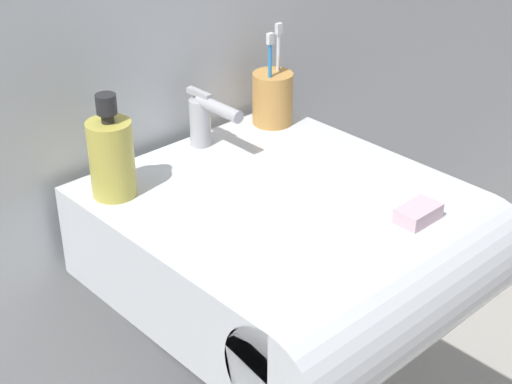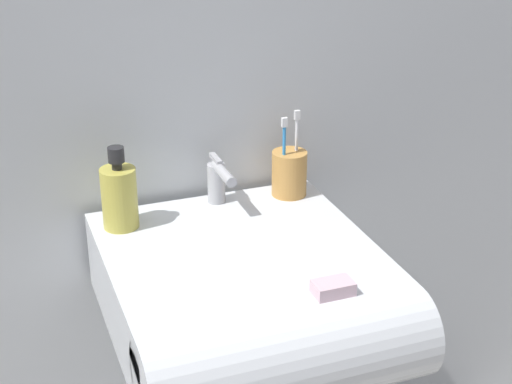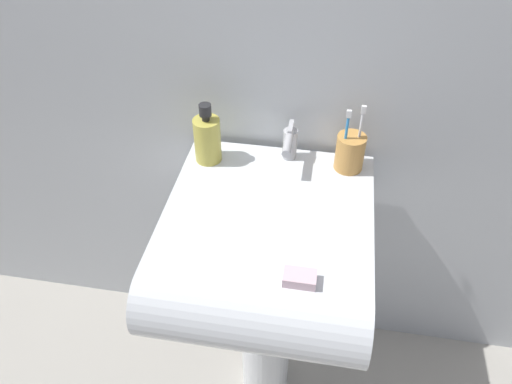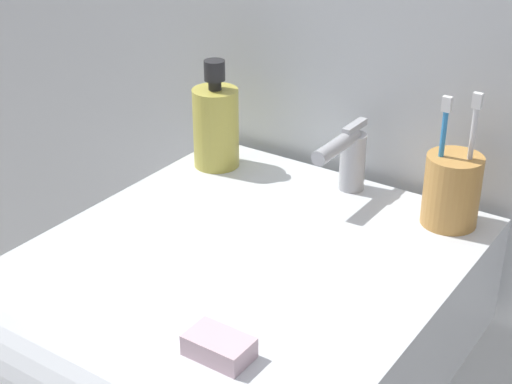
% 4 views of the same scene
% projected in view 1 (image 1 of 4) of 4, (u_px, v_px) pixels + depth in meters
% --- Properties ---
extents(sink_basin, '(0.50, 0.58, 0.17)m').
position_uv_depth(sink_basin, '(300.00, 249.00, 1.26)').
color(sink_basin, white).
rests_on(sink_basin, sink_pedestal).
extents(faucet, '(0.04, 0.13, 0.10)m').
position_uv_depth(faucet, '(205.00, 118.00, 1.37)').
color(faucet, '#B7B7BC').
rests_on(faucet, sink_basin).
extents(toothbrush_cup, '(0.08, 0.08, 0.19)m').
position_uv_depth(toothbrush_cup, '(273.00, 97.00, 1.47)').
color(toothbrush_cup, '#D19347').
rests_on(toothbrush_cup, sink_basin).
extents(soap_bottle, '(0.07, 0.07, 0.17)m').
position_uv_depth(soap_bottle, '(111.00, 156.00, 1.22)').
color(soap_bottle, gold).
rests_on(soap_bottle, sink_basin).
extents(bar_soap, '(0.07, 0.04, 0.02)m').
position_uv_depth(bar_soap, '(418.00, 214.00, 1.18)').
color(bar_soap, silver).
rests_on(bar_soap, sink_basin).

